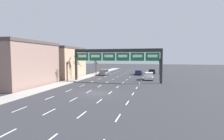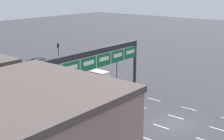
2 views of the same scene
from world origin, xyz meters
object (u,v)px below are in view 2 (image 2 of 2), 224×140
object	(u,v)px
suv_white	(99,76)
traffic_light_mid_block	(58,50)
traffic_light_near_gantry	(91,56)
tree_bare_closest	(55,107)
car_navy	(39,70)
sign_gantry	(95,59)
traffic_light_far_end	(117,59)
car_black	(38,62)
tree_bare_second	(17,96)

from	to	relation	value
suv_white	traffic_light_mid_block	size ratio (longest dim) A/B	0.95
suv_white	traffic_light_near_gantry	xyz separation A→B (m)	(2.52, 4.05, 2.14)
suv_white	traffic_light_near_gantry	bearing A→B (deg)	58.07
suv_white	traffic_light_near_gantry	size ratio (longest dim) A/B	0.96
tree_bare_closest	car_navy	bearing A→B (deg)	56.65
sign_gantry	traffic_light_far_end	world-z (taller)	sign_gantry
sign_gantry	suv_white	size ratio (longest dim) A/B	4.51
car_black	car_navy	bearing A→B (deg)	-127.41
tree_bare_closest	traffic_light_far_end	bearing A→B (deg)	19.35
tree_bare_second	suv_white	bearing A→B (deg)	8.23
car_black	traffic_light_far_end	distance (m)	17.82
sign_gantry	tree_bare_closest	world-z (taller)	sign_gantry
tree_bare_closest	traffic_light_mid_block	bearing A→B (deg)	48.07
sign_gantry	suv_white	world-z (taller)	sign_gantry
tree_bare_second	sign_gantry	bearing A→B (deg)	-14.86
car_black	suv_white	bearing A→B (deg)	-91.20
sign_gantry	tree_bare_closest	distance (m)	10.31
car_navy	tree_bare_second	world-z (taller)	tree_bare_second
sign_gantry	traffic_light_mid_block	world-z (taller)	sign_gantry
car_navy	suv_white	size ratio (longest dim) A/B	1.18
car_navy	tree_bare_closest	bearing A→B (deg)	-123.35
car_navy	traffic_light_far_end	bearing A→B (deg)	-65.82
traffic_light_mid_block	traffic_light_near_gantry	bearing A→B (deg)	-90.26
traffic_light_near_gantry	traffic_light_mid_block	distance (m)	8.44
tree_bare_second	traffic_light_near_gantry	bearing A→B (deg)	18.64
car_navy	traffic_light_far_end	world-z (taller)	traffic_light_far_end
tree_bare_closest	tree_bare_second	bearing A→B (deg)	96.61
tree_bare_closest	traffic_light_near_gantry	bearing A→B (deg)	33.35
traffic_light_near_gantry	traffic_light_mid_block	xyz separation A→B (m)	(0.04, 8.44, 0.04)
sign_gantry	tree_bare_second	size ratio (longest dim) A/B	3.50
suv_white	traffic_light_mid_block	distance (m)	12.93
suv_white	traffic_light_far_end	size ratio (longest dim) A/B	0.84
suv_white	traffic_light_mid_block	bearing A→B (deg)	78.41
car_navy	tree_bare_closest	distance (m)	22.96
suv_white	car_navy	bearing A→B (deg)	106.83
tree_bare_second	car_navy	bearing A→B (deg)	45.40
car_navy	traffic_light_far_end	size ratio (longest dim) A/B	1.00
traffic_light_far_end	tree_bare_closest	distance (m)	19.40
car_black	suv_white	distance (m)	15.83
suv_white	tree_bare_second	world-z (taller)	tree_bare_second
traffic_light_near_gantry	sign_gantry	bearing A→B (deg)	-134.73
traffic_light_far_end	car_black	bearing A→B (deg)	96.63
traffic_light_mid_block	suv_white	bearing A→B (deg)	-101.59
traffic_light_far_end	tree_bare_second	distance (m)	18.97
car_black	traffic_light_far_end	size ratio (longest dim) A/B	0.86
car_black	traffic_light_near_gantry	distance (m)	12.20
car_black	tree_bare_closest	size ratio (longest dim) A/B	0.83
traffic_light_near_gantry	car_black	bearing A→B (deg)	100.53
sign_gantry	traffic_light_near_gantry	bearing A→B (deg)	45.27
tree_bare_second	tree_bare_closest	bearing A→B (deg)	-83.39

